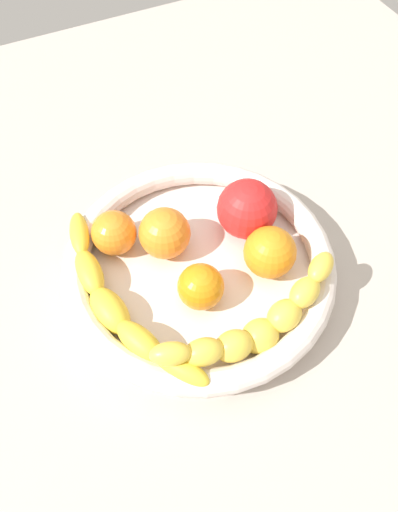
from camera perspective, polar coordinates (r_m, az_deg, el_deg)
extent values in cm
cube|color=#B4A89C|center=(63.33, 0.00, -3.37)|extent=(120.00, 120.00, 3.00)
cylinder|color=silver|center=(61.19, 0.00, -2.14)|extent=(30.17, 30.17, 2.05)
torus|color=silver|center=(59.11, 0.00, -0.85)|extent=(32.21, 32.21, 2.91)
ellipsoid|color=yellow|center=(61.66, -13.44, 2.44)|extent=(6.84, 3.65, 2.29)
ellipsoid|color=yellow|center=(58.82, -12.36, -1.82)|extent=(6.54, 2.99, 2.90)
ellipsoid|color=yellow|center=(56.39, -10.10, -6.10)|extent=(7.05, 4.70, 3.52)
ellipsoid|color=yellow|center=(53.64, -6.71, -9.64)|extent=(7.11, 5.20, 2.90)
ellipsoid|color=yellow|center=(51.60, -2.04, -12.64)|extent=(6.64, 5.59, 2.29)
ellipsoid|color=yellow|center=(50.30, -3.26, -11.04)|extent=(3.73, 4.83, 2.45)
ellipsoid|color=yellow|center=(51.28, 0.50, -10.85)|extent=(3.63, 4.72, 2.88)
ellipsoid|color=yellow|center=(52.65, 3.95, -10.15)|extent=(3.47, 4.37, 3.32)
ellipsoid|color=yellow|center=(54.38, 6.95, -9.01)|extent=(4.23, 4.67, 3.76)
ellipsoid|color=yellow|center=(54.85, 9.67, -6.69)|extent=(4.34, 4.99, 3.32)
ellipsoid|color=yellow|center=(55.64, 11.93, -4.06)|extent=(4.38, 5.06, 2.88)
ellipsoid|color=yellow|center=(56.71, 13.68, -1.24)|extent=(4.37, 4.90, 2.45)
sphere|color=orange|center=(58.60, 8.05, 0.43)|extent=(6.19, 6.19, 6.19)
sphere|color=orange|center=(55.99, 0.20, -3.50)|extent=(5.32, 5.32, 5.32)
sphere|color=orange|center=(59.76, -3.92, 2.60)|extent=(6.24, 6.24, 6.24)
sphere|color=orange|center=(60.98, -9.63, 2.61)|extent=(5.49, 5.49, 5.49)
sphere|color=red|center=(61.46, 5.47, 5.34)|extent=(7.42, 7.42, 7.42)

